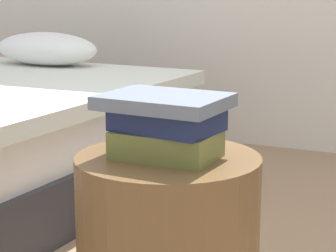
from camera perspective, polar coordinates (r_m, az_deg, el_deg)
side_table at (r=1.58m, az=0.00°, el=-10.74°), size 0.43×0.43×0.46m
book_olive at (r=1.49m, az=-0.05°, el=-1.62°), size 0.23×0.16×0.06m
book_navy at (r=1.48m, az=-0.01°, el=0.55°), size 0.25×0.19×0.05m
book_slate at (r=1.48m, az=-0.31°, el=2.19°), size 0.29×0.23×0.03m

